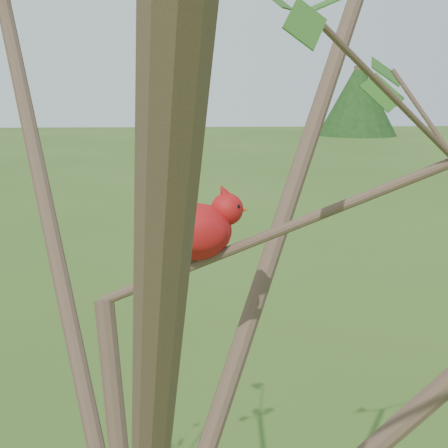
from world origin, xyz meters
name	(u,v)px	position (x,y,z in m)	size (l,w,h in m)	color
crabapple_tree	(139,220)	(0.03, -0.02, 2.12)	(2.35, 2.05, 2.95)	#473226
cardinal	(201,229)	(0.12, 0.09, 2.08)	(0.20, 0.13, 0.14)	#B0150F
distant_trees	(214,106)	(1.52, 26.77, 1.63)	(42.10, 14.58, 3.85)	#473226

